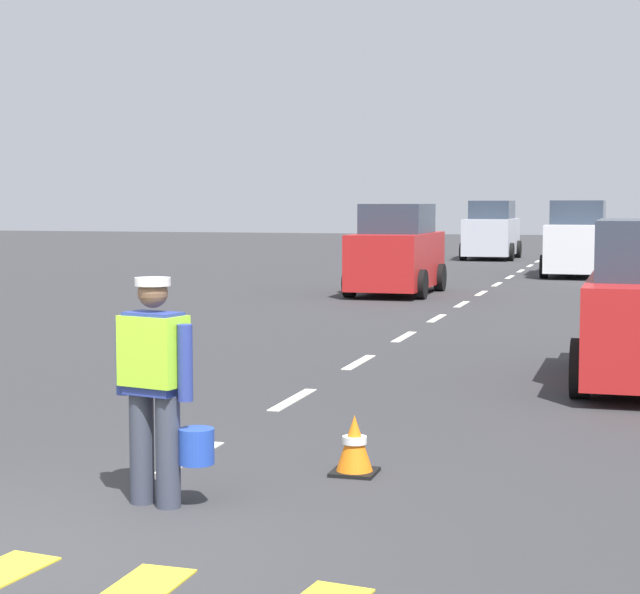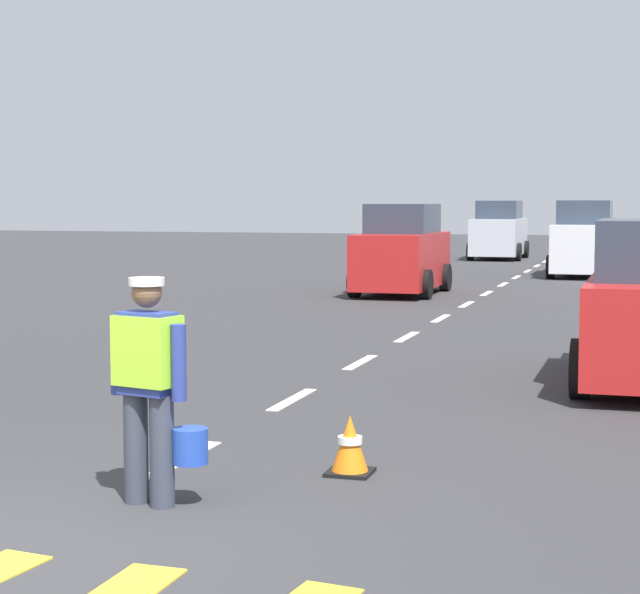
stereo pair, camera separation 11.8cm
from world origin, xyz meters
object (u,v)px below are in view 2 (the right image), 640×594
object	(u,v)px
road_worker	(151,379)
car_oncoming_third	(499,232)
car_outgoing_far	(585,241)
traffic_cone_near	(350,445)
car_oncoming_second	(402,252)

from	to	relation	value
road_worker	car_oncoming_third	bearing A→B (deg)	93.63
car_outgoing_far	car_oncoming_third	xyz separation A→B (m)	(-3.77, 9.10, 0.00)
traffic_cone_near	car_oncoming_second	bearing A→B (deg)	101.23
traffic_cone_near	car_outgoing_far	distance (m)	25.26
car_outgoing_far	traffic_cone_near	bearing A→B (deg)	-90.83
car_oncoming_third	road_worker	bearing A→B (deg)	-86.37
road_worker	traffic_cone_near	xyz separation A→B (m)	(1.14, 1.30, -0.69)
car_outgoing_far	car_oncoming_third	bearing A→B (deg)	112.51
car_oncoming_third	car_oncoming_second	size ratio (longest dim) A/B	1.04
car_outgoing_far	car_oncoming_third	size ratio (longest dim) A/B	1.07
traffic_cone_near	road_worker	bearing A→B (deg)	-131.32
car_outgoing_far	car_oncoming_second	bearing A→B (deg)	-115.71
traffic_cone_near	car_oncoming_second	world-z (taller)	car_oncoming_second
car_oncoming_second	traffic_cone_near	bearing A→B (deg)	-78.77
road_worker	car_oncoming_third	size ratio (longest dim) A/B	0.41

